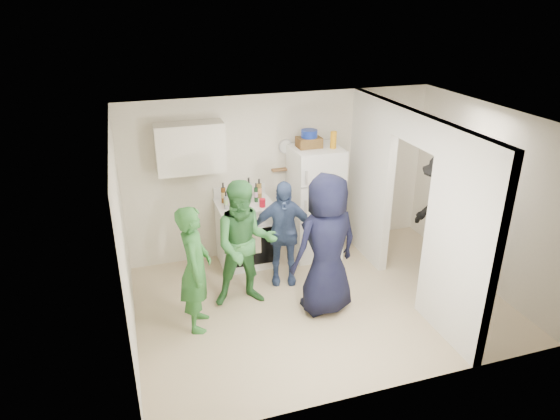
% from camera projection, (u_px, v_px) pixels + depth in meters
% --- Properties ---
extents(floor, '(4.80, 4.80, 0.00)m').
position_uv_depth(floor, '(320.00, 302.00, 6.72)').
color(floor, tan).
rests_on(floor, ground).
extents(wall_back, '(4.80, 0.00, 4.80)m').
position_uv_depth(wall_back, '(282.00, 174.00, 7.70)').
color(wall_back, silver).
rests_on(wall_back, floor).
extents(wall_front, '(4.80, 0.00, 4.80)m').
position_uv_depth(wall_front, '(391.00, 289.00, 4.73)').
color(wall_front, silver).
rests_on(wall_front, floor).
extents(wall_left, '(0.00, 3.40, 3.40)m').
position_uv_depth(wall_left, '(124.00, 245.00, 5.55)').
color(wall_left, silver).
rests_on(wall_left, floor).
extents(wall_right, '(0.00, 3.40, 3.40)m').
position_uv_depth(wall_right, '(485.00, 196.00, 6.88)').
color(wall_right, silver).
rests_on(wall_right, floor).
extents(ceiling, '(4.80, 4.80, 0.00)m').
position_uv_depth(ceiling, '(327.00, 119.00, 5.72)').
color(ceiling, white).
rests_on(ceiling, wall_back).
extents(partition_pier_back, '(0.12, 1.20, 2.50)m').
position_uv_depth(partition_pier_back, '(370.00, 179.00, 7.51)').
color(partition_pier_back, silver).
rests_on(partition_pier_back, floor).
extents(partition_pier_front, '(0.12, 1.20, 2.50)m').
position_uv_depth(partition_pier_front, '(460.00, 243.00, 5.59)').
color(partition_pier_front, silver).
rests_on(partition_pier_front, floor).
extents(partition_header, '(0.12, 1.00, 0.40)m').
position_uv_depth(partition_header, '(417.00, 128.00, 6.13)').
color(partition_header, silver).
rests_on(partition_header, partition_pier_back).
extents(stove, '(0.83, 0.69, 0.98)m').
position_uv_depth(stove, '(245.00, 233.00, 7.53)').
color(stove, white).
rests_on(stove, floor).
extents(upper_cabinet, '(0.95, 0.34, 0.70)m').
position_uv_depth(upper_cabinet, '(190.00, 148.00, 6.92)').
color(upper_cabinet, silver).
rests_on(upper_cabinet, wall_back).
extents(fridge, '(0.72, 0.70, 1.74)m').
position_uv_depth(fridge, '(315.00, 202.00, 7.65)').
color(fridge, white).
rests_on(fridge, floor).
extents(wicker_basket, '(0.35, 0.25, 0.15)m').
position_uv_depth(wicker_basket, '(309.00, 142.00, 7.29)').
color(wicker_basket, brown).
rests_on(wicker_basket, fridge).
extents(blue_bowl, '(0.24, 0.24, 0.11)m').
position_uv_depth(blue_bowl, '(309.00, 134.00, 7.24)').
color(blue_bowl, navy).
rests_on(blue_bowl, wicker_basket).
extents(yellow_cup_stack_top, '(0.09, 0.09, 0.25)m').
position_uv_depth(yellow_cup_stack_top, '(333.00, 140.00, 7.23)').
color(yellow_cup_stack_top, orange).
rests_on(yellow_cup_stack_top, fridge).
extents(wall_clock, '(0.22, 0.02, 0.22)m').
position_uv_depth(wall_clock, '(286.00, 146.00, 7.52)').
color(wall_clock, white).
rests_on(wall_clock, wall_back).
extents(spice_shelf, '(0.35, 0.08, 0.03)m').
position_uv_depth(spice_shelf, '(283.00, 169.00, 7.62)').
color(spice_shelf, olive).
rests_on(spice_shelf, wall_back).
extents(nook_window, '(0.03, 0.70, 0.80)m').
position_uv_depth(nook_window, '(479.00, 164.00, 6.89)').
color(nook_window, black).
rests_on(nook_window, wall_right).
extents(nook_window_frame, '(0.04, 0.76, 0.86)m').
position_uv_depth(nook_window_frame, '(478.00, 165.00, 6.88)').
color(nook_window_frame, white).
rests_on(nook_window_frame, wall_right).
extents(nook_valance, '(0.04, 0.82, 0.18)m').
position_uv_depth(nook_valance, '(481.00, 140.00, 6.74)').
color(nook_valance, white).
rests_on(nook_valance, wall_right).
extents(yellow_cup_stack_stove, '(0.09, 0.09, 0.25)m').
position_uv_depth(yellow_cup_stack_stove, '(240.00, 202.00, 7.06)').
color(yellow_cup_stack_stove, yellow).
rests_on(yellow_cup_stack_stove, stove).
extents(red_cup, '(0.09, 0.09, 0.12)m').
position_uv_depth(red_cup, '(262.00, 203.00, 7.19)').
color(red_cup, red).
rests_on(red_cup, stove).
extents(person_green_left, '(0.51, 0.66, 1.61)m').
position_uv_depth(person_green_left, '(195.00, 269.00, 5.95)').
color(person_green_left, '#2C6F34').
rests_on(person_green_left, floor).
extents(person_green_center, '(0.90, 0.74, 1.72)m').
position_uv_depth(person_green_center, '(245.00, 245.00, 6.40)').
color(person_green_center, '#397B36').
rests_on(person_green_center, floor).
extents(person_denim, '(0.96, 0.60, 1.53)m').
position_uv_depth(person_denim, '(283.00, 233.00, 6.93)').
color(person_denim, '#3D5385').
rests_on(person_denim, floor).
extents(person_navy, '(1.02, 0.77, 1.86)m').
position_uv_depth(person_navy, '(326.00, 245.00, 6.23)').
color(person_navy, black).
rests_on(person_navy, floor).
extents(person_nook, '(0.78, 1.25, 1.84)m').
position_uv_depth(person_nook, '(441.00, 218.00, 7.02)').
color(person_nook, black).
rests_on(person_nook, floor).
extents(bottle_a, '(0.07, 0.07, 0.31)m').
position_uv_depth(bottle_a, '(223.00, 193.00, 7.29)').
color(bottle_a, brown).
rests_on(bottle_a, stove).
extents(bottle_b, '(0.08, 0.08, 0.33)m').
position_uv_depth(bottle_b, '(233.00, 197.00, 7.13)').
color(bottle_b, '#1D5722').
rests_on(bottle_b, stove).
extents(bottle_c, '(0.06, 0.06, 0.29)m').
position_uv_depth(bottle_c, '(237.00, 191.00, 7.38)').
color(bottle_c, '#A8AFB6').
rests_on(bottle_c, stove).
extents(bottle_d, '(0.07, 0.07, 0.31)m').
position_uv_depth(bottle_d, '(247.00, 194.00, 7.24)').
color(bottle_d, '#54360E').
rests_on(bottle_d, stove).
extents(bottle_e, '(0.08, 0.08, 0.33)m').
position_uv_depth(bottle_e, '(249.00, 188.00, 7.44)').
color(bottle_e, '#A9B4BB').
rests_on(bottle_e, stove).
extents(bottle_f, '(0.06, 0.06, 0.30)m').
position_uv_depth(bottle_f, '(256.00, 192.00, 7.33)').
color(bottle_f, '#14371C').
rests_on(bottle_f, stove).
extents(bottle_g, '(0.07, 0.07, 0.30)m').
position_uv_depth(bottle_g, '(259.00, 188.00, 7.48)').
color(bottle_g, olive).
rests_on(bottle_g, stove).
extents(bottle_h, '(0.06, 0.06, 0.27)m').
position_uv_depth(bottle_h, '(226.00, 200.00, 7.09)').
color(bottle_h, '#9FA4AB').
rests_on(bottle_h, stove).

